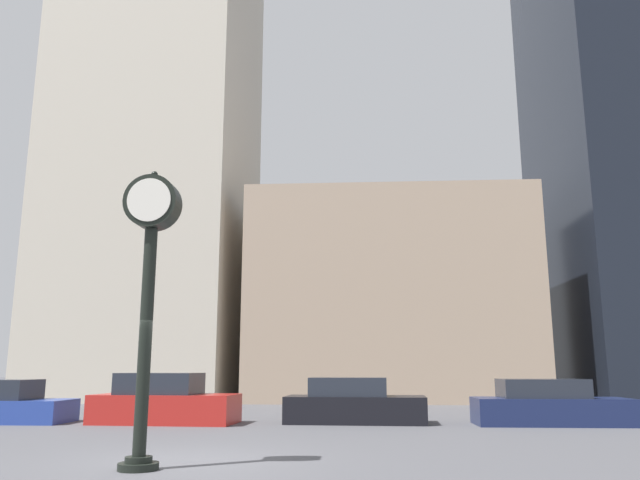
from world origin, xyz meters
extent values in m
plane|color=#515156|center=(0.00, 0.00, 0.00)|extent=(200.00, 200.00, 0.00)
cube|color=beige|center=(-8.69, 24.00, 20.49)|extent=(10.26, 12.00, 40.98)
cube|color=tan|center=(4.92, 24.00, 5.36)|extent=(14.67, 12.00, 10.72)
cube|color=black|center=(19.06, 24.00, 17.57)|extent=(8.94, 12.00, 35.13)
cylinder|color=black|center=(-0.46, -1.01, 0.06)|extent=(0.68, 0.68, 0.12)
cylinder|color=black|center=(-0.46, -1.01, 0.17)|extent=(0.46, 0.46, 0.10)
cylinder|color=black|center=(-0.46, -1.01, 2.18)|extent=(0.23, 0.23, 3.93)
cylinder|color=black|center=(-0.46, -1.01, 4.63)|extent=(0.97, 0.44, 0.97)
cylinder|color=white|center=(-0.46, -1.24, 4.63)|extent=(0.80, 0.02, 0.80)
cylinder|color=white|center=(-0.46, -0.78, 4.63)|extent=(0.80, 0.02, 0.80)
sphere|color=black|center=(-0.46, -1.01, 5.18)|extent=(0.12, 0.12, 0.12)
cube|color=#28429E|center=(-7.97, 7.74, 0.35)|extent=(4.25, 1.87, 0.70)
cube|color=red|center=(-2.73, 7.75, 0.44)|extent=(4.47, 2.13, 0.88)
cube|color=#232833|center=(-2.94, 7.77, 1.20)|extent=(2.49, 1.78, 0.65)
cube|color=black|center=(3.14, 8.25, 0.41)|extent=(4.40, 1.95, 0.82)
cube|color=#232833|center=(2.92, 8.26, 1.10)|extent=(2.45, 1.65, 0.57)
cube|color=#19234C|center=(9.00, 7.91, 0.40)|extent=(4.55, 1.72, 0.79)
cube|color=#232833|center=(8.78, 7.91, 1.07)|extent=(2.50, 1.51, 0.56)
camera|label=1|loc=(3.28, -11.81, 1.68)|focal=35.00mm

